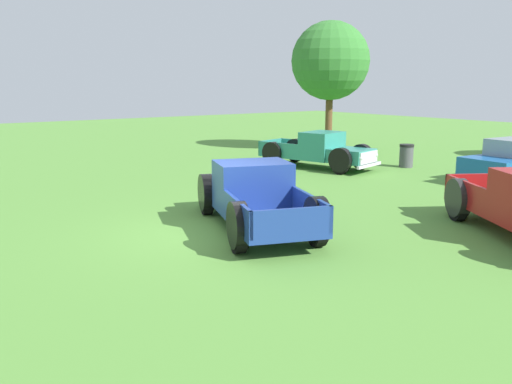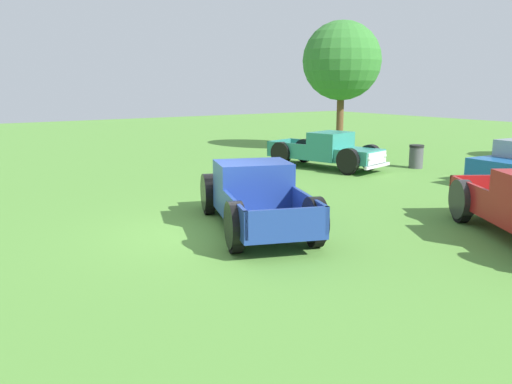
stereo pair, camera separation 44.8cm
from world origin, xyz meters
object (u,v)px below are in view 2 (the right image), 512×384
(pickup_truck_foreground, at_px, (252,195))
(trash_can, at_px, (416,156))
(pickup_truck_behind_right, at_px, (332,151))
(oak_tree_center, at_px, (342,61))

(pickup_truck_foreground, xyz_separation_m, trash_can, (-3.75, 10.58, -0.27))
(pickup_truck_foreground, bearing_deg, pickup_truck_behind_right, 126.17)
(pickup_truck_foreground, relative_size, trash_can, 5.76)
(pickup_truck_foreground, distance_m, oak_tree_center, 16.14)
(pickup_truck_behind_right, xyz_separation_m, trash_can, (1.77, 3.03, -0.23))
(pickup_truck_behind_right, distance_m, trash_can, 3.51)
(trash_can, relative_size, oak_tree_center, 0.15)
(pickup_truck_behind_right, xyz_separation_m, oak_tree_center, (-4.46, 4.55, 3.80))
(pickup_truck_behind_right, distance_m, oak_tree_center, 7.42)
(pickup_truck_behind_right, relative_size, oak_tree_center, 0.79)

